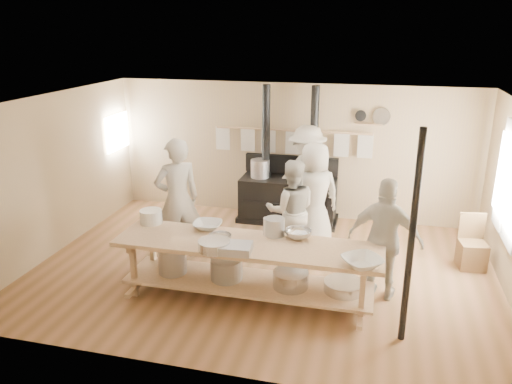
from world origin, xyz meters
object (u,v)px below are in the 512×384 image
cook_center (314,195)px  cook_right (385,240)px  cook_by_window (307,177)px  chair (472,252)px  stove (288,195)px  prep_table (247,265)px  cook_left (291,211)px  roasting_pan (232,248)px  cook_far_left (178,200)px

cook_center → cook_right: cook_center is taller
cook_by_window → chair: size_ratio=2.27×
cook_by_window → stove: bearing=177.5°
prep_table → chair: prep_table is taller
cook_left → cook_right: size_ratio=0.96×
roasting_pan → chair: bearing=33.0°
cook_far_left → cook_by_window: size_ratio=1.03×
cook_left → cook_by_window: bearing=-105.3°
cook_by_window → cook_right: bearing=-37.2°
stove → cook_far_left: (-1.41, -2.00, 0.47)m
stove → roasting_pan: (-0.10, -3.35, 0.38)m
stove → chair: size_ratio=3.08×
cook_by_window → chair: cook_by_window is taller
prep_table → chair: 3.64m
cook_center → cook_right: 1.89m
stove → chair: 3.40m
cook_far_left → cook_center: cook_far_left is taller
stove → prep_table: 3.02m
prep_table → cook_by_window: 2.91m
prep_table → cook_right: cook_right is taller
prep_table → chair: bearing=29.5°
prep_table → cook_center: cook_center is taller
cook_right → prep_table: bearing=27.1°
cook_right → cook_center: bearing=-40.5°
cook_left → cook_by_window: size_ratio=0.87×
stove → cook_left: 1.70m
cook_right → roasting_pan: 2.08m
cook_right → chair: bearing=-125.6°
cook_center → prep_table: bearing=45.1°
cook_center → cook_by_window: cook_by_window is taller
cook_left → cook_far_left: bearing=-2.8°
cook_far_left → cook_by_window: cook_far_left is taller
prep_table → stove: bearing=90.0°
cook_right → roasting_pan: size_ratio=3.49×
prep_table → cook_center: size_ratio=1.99×
cook_by_window → roasting_pan: bearing=-77.1°
stove → cook_by_window: 0.60m
prep_table → cook_far_left: (-1.41, 1.02, 0.47)m
cook_left → stove: bearing=-92.2°
cook_by_window → chair: 3.06m
prep_table → chair: (3.16, 1.79, -0.27)m
cook_center → stove: bearing=-85.9°
chair → roasting_pan: 3.94m
cook_left → chair: 2.89m
cook_left → cook_center: 0.67m
chair → prep_table: bearing=-158.1°
cook_center → chair: bearing=147.9°
stove → chair: stove is taller
stove → roasting_pan: 3.37m
cook_far_left → chair: 4.69m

